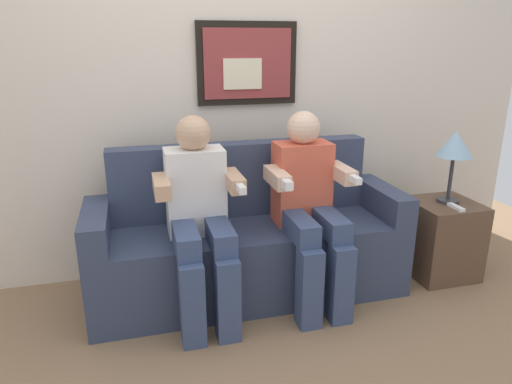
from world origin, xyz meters
TOP-DOWN VIEW (x-y plane):
  - ground_plane at (0.00, 0.00)m, footprint 5.53×5.53m
  - back_wall_assembly at (0.00, 0.76)m, footprint 4.26×0.10m
  - couch at (0.00, 0.33)m, footprint 1.86×0.58m
  - person_on_left at (-0.31, 0.16)m, footprint 0.46×0.56m
  - person_on_right at (0.31, 0.16)m, footprint 0.46×0.56m
  - side_table_right at (1.28, 0.22)m, footprint 0.40×0.40m
  - table_lamp at (1.30, 0.23)m, footprint 0.22×0.22m
  - spare_remote_on_table at (1.26, 0.10)m, footprint 0.04×0.13m

SIDE VIEW (x-z plane):
  - ground_plane at x=0.00m, z-range 0.00..0.00m
  - side_table_right at x=1.28m, z-range 0.00..0.50m
  - couch at x=0.00m, z-range -0.14..0.76m
  - spare_remote_on_table at x=1.26m, z-range 0.50..0.52m
  - person_on_left at x=-0.31m, z-range 0.05..1.16m
  - person_on_right at x=0.31m, z-range 0.05..1.16m
  - table_lamp at x=1.30m, z-range 0.63..1.09m
  - back_wall_assembly at x=0.00m, z-range 0.00..2.60m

